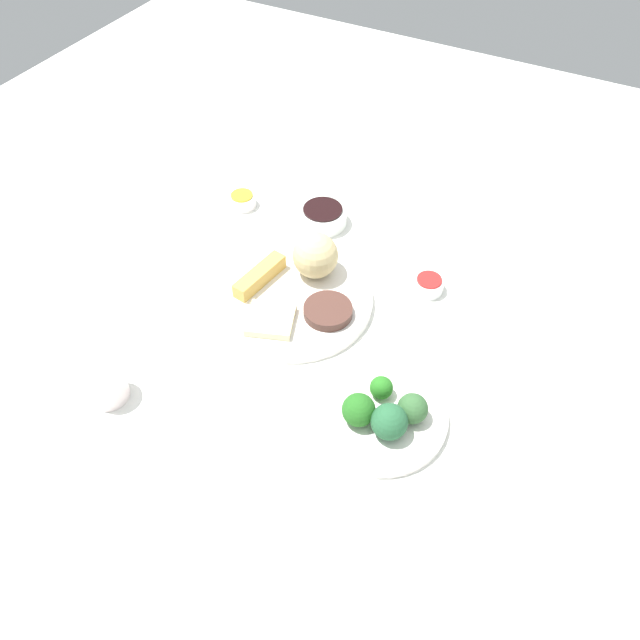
{
  "coord_description": "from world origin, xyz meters",
  "views": [
    {
      "loc": [
        0.37,
        -0.66,
        0.84
      ],
      "look_at": [
        0.04,
        -0.04,
        0.06
      ],
      "focal_mm": 35.49,
      "sensor_mm": 36.0,
      "label": 1
    }
  ],
  "objects_px": {
    "broccoli_plate": "(379,415)",
    "soy_sauce_bowl": "(323,217)",
    "sauce_ramekin_hot_mustard": "(242,201)",
    "teacup": "(106,385)",
    "main_plate": "(294,300)",
    "sauce_ramekin_sweet_and_sour": "(428,285)"
  },
  "relations": [
    {
      "from": "sauce_ramekin_sweet_and_sour",
      "to": "teacup",
      "type": "height_order",
      "value": "teacup"
    },
    {
      "from": "soy_sauce_bowl",
      "to": "sauce_ramekin_hot_mustard",
      "type": "relative_size",
      "value": 1.75
    },
    {
      "from": "teacup",
      "to": "main_plate",
      "type": "bearing_deg",
      "value": 63.48
    },
    {
      "from": "main_plate",
      "to": "broccoli_plate",
      "type": "distance_m",
      "value": 0.28
    },
    {
      "from": "main_plate",
      "to": "soy_sauce_bowl",
      "type": "bearing_deg",
      "value": 104.93
    },
    {
      "from": "broccoli_plate",
      "to": "soy_sauce_bowl",
      "type": "bearing_deg",
      "value": 128.33
    },
    {
      "from": "main_plate",
      "to": "sauce_ramekin_hot_mustard",
      "type": "bearing_deg",
      "value": 140.29
    },
    {
      "from": "sauce_ramekin_hot_mustard",
      "to": "broccoli_plate",
      "type": "bearing_deg",
      "value": -36.33
    },
    {
      "from": "sauce_ramekin_hot_mustard",
      "to": "teacup",
      "type": "height_order",
      "value": "teacup"
    },
    {
      "from": "sauce_ramekin_sweet_and_sour",
      "to": "main_plate",
      "type": "bearing_deg",
      "value": -144.56
    },
    {
      "from": "sauce_ramekin_hot_mustard",
      "to": "soy_sauce_bowl",
      "type": "bearing_deg",
      "value": 8.96
    },
    {
      "from": "broccoli_plate",
      "to": "sauce_ramekin_hot_mustard",
      "type": "height_order",
      "value": "sauce_ramekin_hot_mustard"
    },
    {
      "from": "sauce_ramekin_sweet_and_sour",
      "to": "sauce_ramekin_hot_mustard",
      "type": "distance_m",
      "value": 0.43
    },
    {
      "from": "broccoli_plate",
      "to": "teacup",
      "type": "distance_m",
      "value": 0.42
    },
    {
      "from": "sauce_ramekin_sweet_and_sour",
      "to": "teacup",
      "type": "distance_m",
      "value": 0.57
    },
    {
      "from": "main_plate",
      "to": "teacup",
      "type": "relative_size",
      "value": 4.5
    },
    {
      "from": "main_plate",
      "to": "sauce_ramekin_hot_mustard",
      "type": "height_order",
      "value": "sauce_ramekin_hot_mustard"
    },
    {
      "from": "soy_sauce_bowl",
      "to": "sauce_ramekin_sweet_and_sour",
      "type": "relative_size",
      "value": 1.75
    },
    {
      "from": "broccoli_plate",
      "to": "teacup",
      "type": "bearing_deg",
      "value": -157.46
    },
    {
      "from": "broccoli_plate",
      "to": "sauce_ramekin_hot_mustard",
      "type": "xyz_separation_m",
      "value": [
        -0.47,
        0.34,
        0.01
      ]
    },
    {
      "from": "sauce_ramekin_hot_mustard",
      "to": "teacup",
      "type": "distance_m",
      "value": 0.51
    },
    {
      "from": "soy_sauce_bowl",
      "to": "sauce_ramekin_hot_mustard",
      "type": "distance_m",
      "value": 0.18
    }
  ]
}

